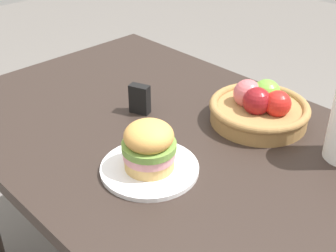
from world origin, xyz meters
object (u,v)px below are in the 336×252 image
(sandwich, at_px, (149,146))
(napkin_holder, at_px, (140,99))
(plate, at_px, (150,168))
(fruit_basket, at_px, (259,108))

(sandwich, distance_m, napkin_holder, 0.30)
(plate, relative_size, fruit_basket, 0.85)
(plate, height_order, napkin_holder, napkin_holder)
(plate, bearing_deg, sandwich, 180.00)
(fruit_basket, bearing_deg, sandwich, -96.50)
(sandwich, bearing_deg, fruit_basket, 83.50)
(sandwich, bearing_deg, napkin_holder, 143.69)
(fruit_basket, bearing_deg, napkin_holder, -142.89)
(plate, relative_size, sandwich, 1.84)
(napkin_holder, bearing_deg, fruit_basket, 16.24)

